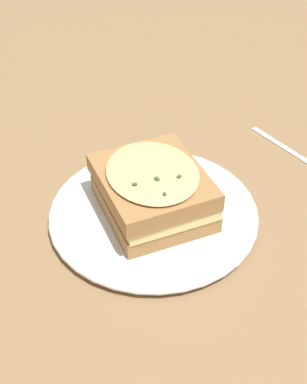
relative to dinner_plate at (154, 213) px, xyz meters
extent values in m
plane|color=olive|center=(0.02, -0.03, -0.01)|extent=(2.40, 2.40, 0.00)
cylinder|color=white|center=(0.00, 0.00, 0.00)|extent=(0.23, 0.23, 0.01)
torus|color=white|center=(0.00, 0.00, 0.00)|extent=(0.25, 0.25, 0.01)
cube|color=#A37542|center=(0.00, 0.00, 0.02)|extent=(0.16, 0.17, 0.02)
cube|color=#EAD17A|center=(0.00, 0.00, 0.03)|extent=(0.16, 0.17, 0.01)
cube|color=#A37542|center=(0.00, 0.00, 0.05)|extent=(0.16, 0.17, 0.02)
ellipsoid|color=#DBBC7F|center=(0.00, 0.00, 0.07)|extent=(0.15, 0.15, 0.01)
cube|color=#2D6028|center=(-0.01, 0.02, 0.07)|extent=(0.01, 0.01, 0.00)
cube|color=#2D6028|center=(-0.03, 0.01, 0.07)|extent=(0.01, 0.01, 0.00)
cube|color=#2D6028|center=(-0.02, 0.04, 0.07)|extent=(0.00, 0.00, 0.00)
cube|color=#2D6028|center=(0.02, 0.03, 0.07)|extent=(0.01, 0.01, 0.00)
cube|color=silver|center=(-0.16, -0.17, -0.01)|extent=(0.09, 0.09, 0.00)
camera|label=1|loc=(-0.07, 0.46, 0.43)|focal=50.00mm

